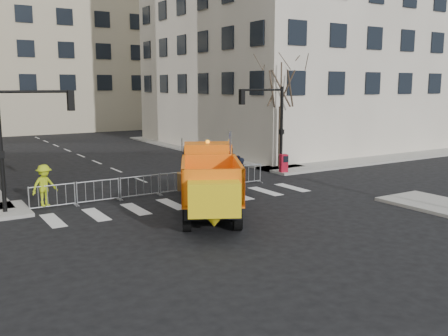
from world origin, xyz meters
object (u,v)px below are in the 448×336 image
newspaper_box (284,163)px  cop_a (240,175)px  cop_c (226,179)px  worker (44,185)px  cop_b (236,174)px  plow_truck (210,180)px

newspaper_box → cop_a: bearing=-134.5°
cop_c → worker: 8.47m
cop_b → newspaper_box: (5.44, 2.89, -0.26)m
cop_b → newspaper_box: 6.17m
newspaper_box → worker: bearing=-159.7°
cop_b → worker: size_ratio=1.03×
plow_truck → cop_a: bearing=-21.5°
cop_c → newspaper_box: bearing=176.2°
plow_truck → cop_c: size_ratio=5.12×
cop_a → cop_c: size_ratio=1.05×
plow_truck → cop_c: 3.86m
plow_truck → newspaper_box: plow_truck is taller
worker → plow_truck: bearing=-59.7°
cop_a → cop_c: 1.07m
plow_truck → worker: bearing=76.8°
plow_truck → cop_a: size_ratio=4.89×
plow_truck → cop_b: 4.94m
plow_truck → newspaper_box: (8.99, 6.27, -0.84)m
cop_a → newspaper_box: (5.38, 3.18, -0.22)m
cop_b → newspaper_box: bearing=-160.6°
worker → cop_a: bearing=-29.6°
worker → newspaper_box: 14.68m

